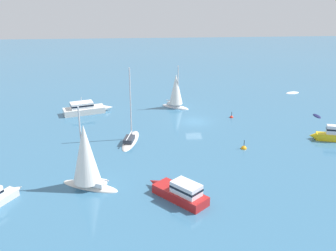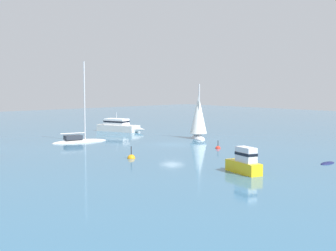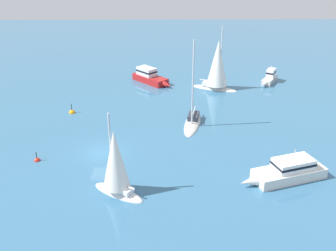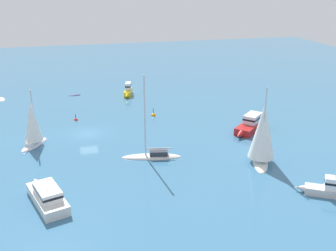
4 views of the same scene
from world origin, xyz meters
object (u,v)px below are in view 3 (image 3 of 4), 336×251
(ketch_1, at_px, (217,67))
(cabin_cruiser_1, at_px, (150,77))
(motor_cruiser, at_px, (270,78))
(ketch, at_px, (193,122))
(sloop, at_px, (116,166))
(channel_buoy, at_px, (72,113))
(motor_cruiser_1, at_px, (288,171))
(mooring_buoy, at_px, (37,160))

(ketch_1, xyz_separation_m, cabin_cruiser_1, (3.31, 9.98, -2.57))
(ketch_1, distance_m, cabin_cruiser_1, 10.82)
(motor_cruiser, xyz_separation_m, ketch, (-15.18, 13.14, -0.51))
(sloop, height_order, channel_buoy, sloop)
(sloop, bearing_deg, ketch_1, -81.31)
(motor_cruiser_1, height_order, mooring_buoy, motor_cruiser_1)
(motor_cruiser, bearing_deg, mooring_buoy, -20.25)
(ketch, height_order, ketch_1, ketch)
(ketch_1, bearing_deg, mooring_buoy, -111.30)
(motor_cruiser_1, height_order, channel_buoy, motor_cruiser_1)
(cabin_cruiser_1, height_order, mooring_buoy, cabin_cruiser_1)
(sloop, height_order, ketch_1, ketch_1)
(ketch_1, bearing_deg, cabin_cruiser_1, -175.09)
(motor_cruiser, distance_m, mooring_buoy, 37.67)
(ketch, xyz_separation_m, cabin_cruiser_1, (15.51, 5.59, 0.63))
(ketch, distance_m, sloop, 16.18)
(ketch, xyz_separation_m, sloop, (-14.15, 7.47, 2.43))
(sloop, bearing_deg, ketch, -84.92)
(motor_cruiser, relative_size, ketch, 0.48)
(motor_cruiser, relative_size, motor_cruiser_1, 0.61)
(cabin_cruiser_1, bearing_deg, channel_buoy, -81.59)
(motor_cruiser_1, distance_m, mooring_buoy, 24.13)
(motor_cruiser, xyz_separation_m, motor_cruiser_1, (-27.29, 5.36, 0.06))
(sloop, bearing_deg, motor_cruiser_1, -139.47)
(motor_cruiser, xyz_separation_m, cabin_cruiser_1, (0.34, 18.73, 0.12))
(ketch_1, relative_size, mooring_buoy, 7.77)
(sloop, xyz_separation_m, ketch_1, (26.36, -11.86, 0.77))
(mooring_buoy, bearing_deg, ketch_1, -44.55)
(ketch, distance_m, channel_buoy, 15.62)
(motor_cruiser_1, distance_m, channel_buoy, 27.77)
(cabin_cruiser_1, height_order, channel_buoy, cabin_cruiser_1)
(motor_cruiser_1, bearing_deg, ketch, -75.34)
(motor_cruiser_1, bearing_deg, motor_cruiser, -119.16)
(motor_cruiser_1, distance_m, cabin_cruiser_1, 30.69)
(motor_cruiser_1, bearing_deg, ketch_1, -100.11)
(motor_cruiser, bearing_deg, sloop, -4.47)
(ketch, xyz_separation_m, ketch_1, (12.21, -4.39, 3.20))
(motor_cruiser_1, bearing_deg, sloop, -10.44)
(ketch, bearing_deg, channel_buoy, -91.04)
(ketch_1, xyz_separation_m, mooring_buoy, (-20.79, 20.47, -3.44))
(motor_cruiser, bearing_deg, channel_buoy, -36.85)
(ketch, relative_size, mooring_buoy, 8.53)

